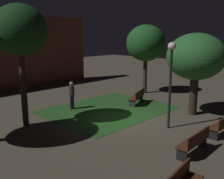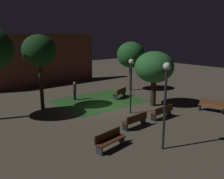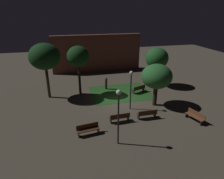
{
  "view_description": "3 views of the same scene",
  "coord_description": "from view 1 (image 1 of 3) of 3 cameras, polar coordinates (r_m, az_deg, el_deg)",
  "views": [
    {
      "loc": [
        -9.84,
        -8.59,
        4.3
      ],
      "look_at": [
        -0.45,
        0.57,
        1.54
      ],
      "focal_mm": 42.8,
      "sensor_mm": 36.0,
      "label": 1
    },
    {
      "loc": [
        -11.18,
        -14.06,
        5.53
      ],
      "look_at": [
        0.67,
        0.16,
        1.31
      ],
      "focal_mm": 38.26,
      "sensor_mm": 36.0,
      "label": 2
    },
    {
      "loc": [
        -5.59,
        -18.98,
        9.3
      ],
      "look_at": [
        -0.75,
        0.59,
        1.08
      ],
      "focal_mm": 31.87,
      "sensor_mm": 36.0,
      "label": 3
    }
  ],
  "objects": [
    {
      "name": "grass_lawn",
      "position": [
        15.46,
        -0.76,
        -4.25
      ],
      "size": [
        6.99,
        5.57,
        0.01
      ],
      "primitive_type": "cube",
      "color": "#23511E",
      "rests_on": "ground"
    },
    {
      "name": "bench_front_right",
      "position": [
        12.48,
        22.72,
        -6.89
      ],
      "size": [
        1.8,
        0.48,
        0.88
      ],
      "color": "#422314",
      "rests_on": "ground"
    },
    {
      "name": "bench_by_lamp",
      "position": [
        16.56,
        5.48,
        -1.51
      ],
      "size": [
        1.85,
        1.11,
        0.88
      ],
      "color": "#422314",
      "rests_on": "ground"
    },
    {
      "name": "ground_plane",
      "position": [
        13.75,
        3.05,
        -6.37
      ],
      "size": [
        60.0,
        60.0,
        0.0
      ],
      "primitive_type": "plane",
      "color": "#4C4438"
    },
    {
      "name": "tree_back_left",
      "position": [
        14.62,
        17.47,
        6.57
      ],
      "size": [
        3.04,
        3.04,
        4.34
      ],
      "color": "#2D2116",
      "rests_on": "ground"
    },
    {
      "name": "pedestrian",
      "position": [
        15.51,
        -8.61,
        -1.11
      ],
      "size": [
        0.32,
        0.34,
        1.61
      ],
      "color": "black",
      "rests_on": "ground"
    },
    {
      "name": "tree_left_canopy",
      "position": [
        19.39,
        7.24,
        9.74
      ],
      "size": [
        2.79,
        2.79,
        4.92
      ],
      "color": "#38281C",
      "rests_on": "ground"
    },
    {
      "name": "lamp_post_plaza_west",
      "position": [
        12.16,
        12.46,
        4.17
      ],
      "size": [
        0.36,
        0.36,
        3.94
      ],
      "color": "black",
      "rests_on": "ground"
    },
    {
      "name": "building_wall_backdrop",
      "position": [
        22.23,
        -20.82,
        7.35
      ],
      "size": [
        13.85,
        0.8,
        5.68
      ],
      "primitive_type": "cube",
      "color": "brown",
      "rests_on": "ground"
    },
    {
      "name": "tree_back_right",
      "position": [
        12.81,
        -19.14,
        11.72
      ],
      "size": [
        2.45,
        2.45,
        5.61
      ],
      "color": "#2D2116",
      "rests_on": "ground"
    },
    {
      "name": "bench_lawn_edge",
      "position": [
        10.25,
        17.23,
        -10.55
      ],
      "size": [
        1.82,
        0.56,
        0.88
      ],
      "color": "#422314",
      "rests_on": "ground"
    }
  ]
}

